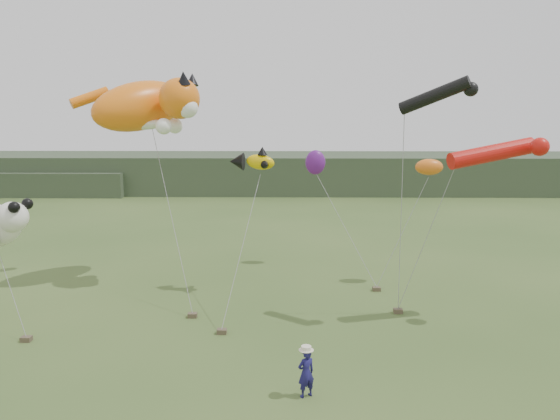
# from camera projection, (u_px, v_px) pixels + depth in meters

# --- Properties ---
(ground) EXTENTS (120.00, 120.00, 0.00)m
(ground) POSITION_uv_depth(u_px,v_px,m) (306.00, 375.00, 17.46)
(ground) COLOR #385123
(ground) RESTS_ON ground
(headland) EXTENTS (90.00, 13.00, 4.00)m
(headland) POSITION_uv_depth(u_px,v_px,m) (266.00, 173.00, 61.22)
(headland) COLOR #2D3D28
(headland) RESTS_ON ground
(festival_attendant) EXTENTS (0.65, 0.58, 1.49)m
(festival_attendant) POSITION_uv_depth(u_px,v_px,m) (306.00, 373.00, 15.98)
(festival_attendant) COLOR #1A1655
(festival_attendant) RESTS_ON ground
(sandbag_anchors) EXTENTS (14.63, 6.42, 0.19)m
(sandbag_anchors) POSITION_uv_depth(u_px,v_px,m) (253.00, 315.00, 22.41)
(sandbag_anchors) COLOR brown
(sandbag_anchors) RESTS_ON ground
(cat_kite) EXTENTS (6.86, 5.55, 3.26)m
(cat_kite) POSITION_uv_depth(u_px,v_px,m) (149.00, 105.00, 26.32)
(cat_kite) COLOR orange
(cat_kite) RESTS_ON ground
(fish_kite) EXTENTS (2.20, 1.46, 1.11)m
(fish_kite) POSITION_uv_depth(u_px,v_px,m) (252.00, 161.00, 24.99)
(fish_kite) COLOR #E1B704
(fish_kite) RESTS_ON ground
(tube_kites) EXTENTS (5.64, 1.90, 3.52)m
(tube_kites) POSITION_uv_depth(u_px,v_px,m) (482.00, 134.00, 20.91)
(tube_kites) COLOR black
(tube_kites) RESTS_ON ground
(misc_kites) EXTENTS (6.54, 4.23, 1.34)m
(misc_kites) POSITION_uv_depth(u_px,v_px,m) (361.00, 164.00, 28.27)
(misc_kites) COLOR orange
(misc_kites) RESTS_ON ground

